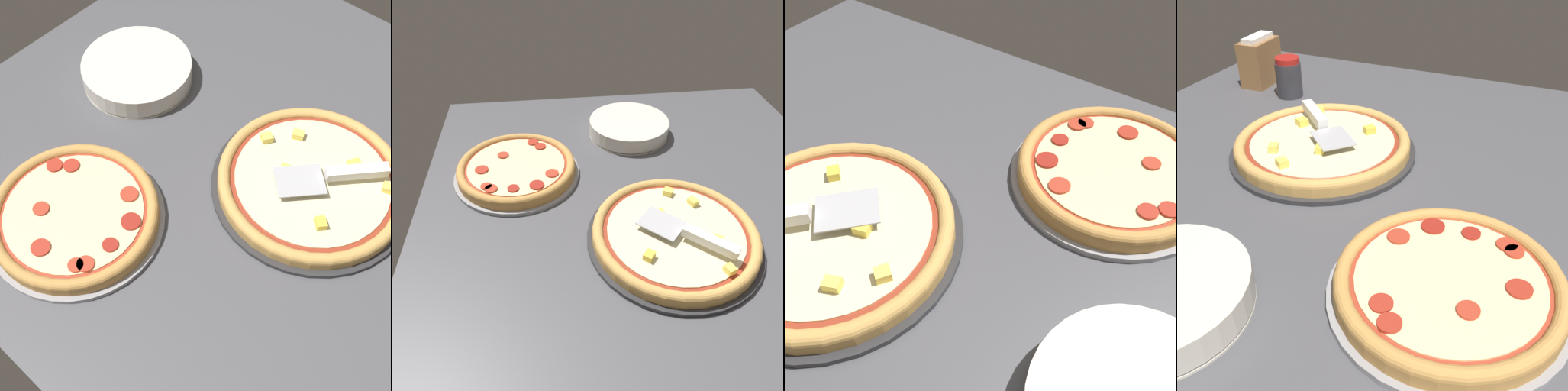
% 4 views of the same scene
% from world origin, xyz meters
% --- Properties ---
extents(ground_plane, '(1.30, 1.12, 0.04)m').
position_xyz_m(ground_plane, '(0.00, 0.00, -0.02)').
color(ground_plane, '#4C4C51').
extents(pizza_pan_front, '(0.38, 0.38, 0.01)m').
position_xyz_m(pizza_pan_front, '(-0.08, -0.03, 0.01)').
color(pizza_pan_front, '#2D2D30').
rests_on(pizza_pan_front, ground_plane).
extents(pizza_front, '(0.36, 0.36, 0.04)m').
position_xyz_m(pizza_front, '(-0.08, -0.03, 0.02)').
color(pizza_front, tan).
rests_on(pizza_front, pizza_pan_front).
extents(pizza_pan_back, '(0.33, 0.33, 0.01)m').
position_xyz_m(pizza_pan_back, '(0.21, 0.32, 0.01)').
color(pizza_pan_back, '#939399').
rests_on(pizza_pan_back, ground_plane).
extents(pizza_back, '(0.31, 0.31, 0.03)m').
position_xyz_m(pizza_back, '(0.21, 0.32, 0.03)').
color(pizza_back, '#C68E47').
rests_on(pizza_back, pizza_pan_back).
extents(serving_spatula, '(0.18, 0.18, 0.02)m').
position_xyz_m(serving_spatula, '(-0.12, -0.06, 0.05)').
color(serving_spatula, '#B7B7BC').
rests_on(serving_spatula, pizza_front).
extents(plate_stack, '(0.24, 0.24, 0.05)m').
position_xyz_m(plate_stack, '(0.38, -0.02, 0.02)').
color(plate_stack, silver).
rests_on(plate_stack, ground_plane).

